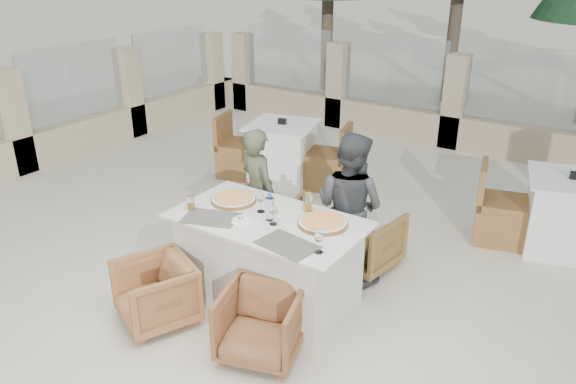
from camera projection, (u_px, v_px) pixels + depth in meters
The scene contains 24 objects.
ground at pixel (269, 291), 5.01m from camera, with size 80.00×80.00×0.00m, color beige.
sand_patch at pixel (560, 57), 15.67m from camera, with size 30.00×16.00×0.01m, color beige.
perimeter_wall_far at pixel (455, 95), 8.35m from camera, with size 10.00×0.34×1.60m, color tan, non-canonical shape.
perimeter_wall_left at pixel (76, 99), 8.13m from camera, with size 0.34×7.00×1.60m, color #C4B48A, non-canonical shape.
dining_table at pixel (268, 259), 4.76m from camera, with size 1.60×0.90×0.77m, color beige, non-canonical shape.
placemat_near_left at pixel (211, 218), 4.62m from camera, with size 0.45×0.30×0.00m, color #5F5B52.
placemat_near_right at pixel (287, 245), 4.20m from camera, with size 0.45×0.30×0.00m, color #57534A.
pizza_left at pixel (234, 199), 4.91m from camera, with size 0.39×0.39×0.05m, color orange.
pizza_right at pixel (323, 222), 4.49m from camera, with size 0.40×0.40×0.05m, color #D65E1D.
water_bottle at pixel (270, 207), 4.54m from camera, with size 0.07×0.07×0.23m, color #A1B7D3.
wine_glass_centre at pixel (261, 202), 4.69m from camera, with size 0.08×0.08×0.18m, color white, non-canonical shape.
wine_glass_near at pixel (273, 214), 4.48m from camera, with size 0.08×0.08×0.18m, color silver, non-canonical shape.
wine_glass_corner at pixel (319, 241), 4.06m from camera, with size 0.08×0.08×0.18m, color white, non-canonical shape.
beer_glass_left at pixel (191, 203), 4.74m from camera, with size 0.06×0.06×0.12m, color gold.
beer_glass_right at pixel (308, 202), 4.72m from camera, with size 0.08×0.08×0.16m, color yellow.
olive_dish at pixel (240, 220), 4.54m from camera, with size 0.11×0.11×0.04m, color white, non-canonical shape.
armchair_far_left at pixel (265, 223), 5.57m from camera, with size 0.64×0.66×0.60m, color olive.
armchair_far_right at pixel (364, 239), 5.31m from camera, with size 0.60×0.62×0.57m, color brown.
armchair_near_left at pixel (156, 293), 4.51m from camera, with size 0.57×0.59×0.53m, color #9B6338.
armchair_near_right at pixel (261, 323), 4.14m from camera, with size 0.58×0.59×0.54m, color brown.
diner_left at pixel (258, 192), 5.43m from camera, with size 0.47×0.31×1.28m, color #4A4C37.
diner_right at pixel (349, 207), 4.99m from camera, with size 0.67×0.53×1.39m, color #3D3F43.
bg_table_a at pixel (282, 153), 7.24m from camera, with size 1.64×0.82×0.77m, color white, non-canonical shape.
bg_table_b at pixel (567, 215), 5.55m from camera, with size 1.64×0.82×0.77m, color silver, non-canonical shape.
Camera 1 is at (2.50, -3.43, 2.81)m, focal length 35.00 mm.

